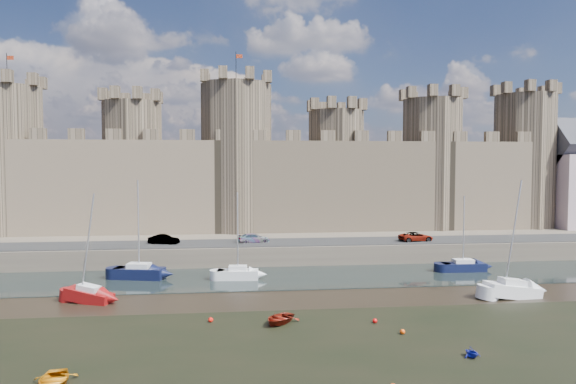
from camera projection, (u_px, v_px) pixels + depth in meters
name	position (u px, v px, depth m)	size (l,w,h in m)	color
ground	(214.00, 360.00, 33.65)	(160.00, 160.00, 0.00)	black
water_channel	(221.00, 279.00, 57.47)	(160.00, 12.00, 0.08)	black
quay	(225.00, 229.00, 93.14)	(160.00, 60.00, 2.50)	#4C443A
road	(223.00, 243.00, 67.26)	(160.00, 7.00, 0.10)	black
castle	(220.00, 172.00, 80.61)	(108.50, 11.00, 29.00)	#42382B
car_1	(164.00, 240.00, 66.58)	(1.37, 3.93, 1.29)	gray
car_2	(254.00, 238.00, 68.02)	(1.72, 4.23, 1.23)	gray
car_3	(416.00, 237.00, 69.14)	(2.13, 4.61, 1.28)	gray
sailboat_1	(139.00, 272.00, 57.46)	(5.87, 3.30, 11.10)	black
sailboat_2	(238.00, 273.00, 57.12)	(4.63, 2.09, 9.72)	silver
sailboat_3	(463.00, 266.00, 61.65)	(5.21, 2.12, 9.07)	black
sailboat_4	(89.00, 294.00, 47.80)	(4.70, 3.13, 10.23)	maroon
sailboat_5	(512.00, 289.00, 49.59)	(5.44, 2.48, 11.42)	silver
dinghy_0	(53.00, 381.00, 29.51)	(2.49, 0.72, 3.49)	#BF6D0B
dinghy_4	(279.00, 319.00, 41.47)	(2.52, 0.73, 3.52)	maroon
dinghy_5	(471.00, 352.00, 34.12)	(1.16, 0.71, 1.35)	#151F95
buoy_1	(211.00, 320.00, 41.79)	(0.41, 0.41, 0.41)	#FF170B
buoy_3	(375.00, 321.00, 41.52)	(0.39, 0.39, 0.39)	red
buoy_5	(402.00, 332.00, 38.79)	(0.40, 0.40, 0.40)	#E2450A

